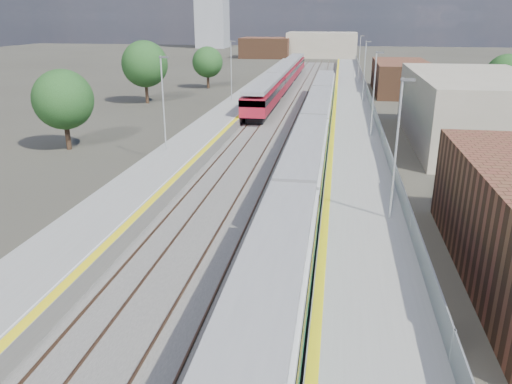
# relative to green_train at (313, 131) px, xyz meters

# --- Properties ---
(ground) EXTENTS (320.00, 320.00, 0.00)m
(ground) POSITION_rel_green_train_xyz_m (-1.50, 11.69, -2.07)
(ground) COLOR #47443A
(ground) RESTS_ON ground
(ballast_bed) EXTENTS (10.50, 155.00, 0.06)m
(ballast_bed) POSITION_rel_green_train_xyz_m (-3.75, 14.19, -2.04)
(ballast_bed) COLOR #565451
(ballast_bed) RESTS_ON ground
(tracks) EXTENTS (8.96, 160.00, 0.17)m
(tracks) POSITION_rel_green_train_xyz_m (-3.15, 15.87, -1.96)
(tracks) COLOR #4C3323
(tracks) RESTS_ON ground
(platform_right) EXTENTS (4.70, 155.00, 8.52)m
(platform_right) POSITION_rel_green_train_xyz_m (3.78, 14.18, -1.53)
(platform_right) COLOR slate
(platform_right) RESTS_ON ground
(platform_left) EXTENTS (4.30, 155.00, 8.52)m
(platform_left) POSITION_rel_green_train_xyz_m (-10.55, 14.18, -1.55)
(platform_left) COLOR slate
(platform_left) RESTS_ON ground
(buildings) EXTENTS (72.00, 185.50, 40.00)m
(buildings) POSITION_rel_green_train_xyz_m (-19.62, 100.29, 8.64)
(buildings) COLOR brown
(buildings) RESTS_ON ground
(green_train) EXTENTS (2.66, 74.27, 2.93)m
(green_train) POSITION_rel_green_train_xyz_m (0.00, 0.00, 0.00)
(green_train) COLOR black
(green_train) RESTS_ON ground
(red_train) EXTENTS (2.92, 59.18, 3.68)m
(red_train) POSITION_rel_green_train_xyz_m (-7.00, 39.49, 0.11)
(red_train) COLOR black
(red_train) RESTS_ON ground
(tree_a) EXTENTS (5.26, 5.26, 7.12)m
(tree_a) POSITION_rel_green_train_xyz_m (-21.82, -1.67, 2.42)
(tree_a) COLOR #382619
(tree_a) RESTS_ON ground
(tree_b) EXTENTS (6.20, 6.20, 8.40)m
(tree_b) POSITION_rel_green_train_xyz_m (-24.09, 23.73, 3.23)
(tree_b) COLOR #382619
(tree_b) RESTS_ON ground
(tree_c) EXTENTS (5.00, 5.00, 6.78)m
(tree_c) POSITION_rel_green_train_xyz_m (-19.55, 39.87, 2.20)
(tree_c) COLOR #382619
(tree_c) RESTS_ON ground
(tree_d) EXTENTS (5.16, 5.16, 6.99)m
(tree_d) POSITION_rel_green_train_xyz_m (22.91, 26.53, 2.33)
(tree_d) COLOR #382619
(tree_d) RESTS_ON ground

